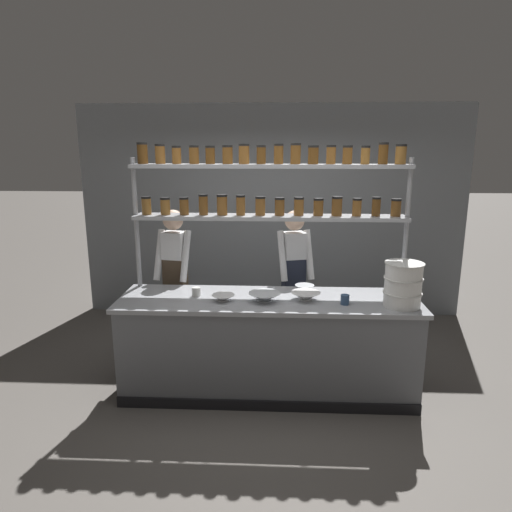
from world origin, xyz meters
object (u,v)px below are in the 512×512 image
(spice_shelf_unit, at_px, (269,193))
(prep_bowl_near_left, at_px, (223,298))
(chef_left, at_px, (175,276))
(prep_bowl_center_front, at_px, (265,297))
(serving_cup_front, at_px, (196,292))
(prep_bowl_center_back, at_px, (306,296))
(chef_center, at_px, (294,276))
(container_stack, at_px, (403,285))
(serving_cup_by_board, at_px, (345,300))
(prep_bowl_near_right, at_px, (305,288))

(spice_shelf_unit, relative_size, prep_bowl_near_left, 12.61)
(chef_left, relative_size, prep_bowl_center_front, 5.74)
(spice_shelf_unit, distance_m, serving_cup_front, 1.15)
(prep_bowl_center_front, distance_m, prep_bowl_center_back, 0.37)
(prep_bowl_center_front, bearing_deg, chef_center, 70.42)
(chef_center, bearing_deg, container_stack, -60.04)
(prep_bowl_center_front, bearing_deg, spice_shelf_unit, 86.37)
(prep_bowl_center_back, xyz_separation_m, serving_cup_by_board, (0.34, -0.10, 0.01))
(spice_shelf_unit, height_order, prep_bowl_near_right, spice_shelf_unit)
(spice_shelf_unit, bearing_deg, prep_bowl_center_front, -93.63)
(spice_shelf_unit, bearing_deg, prep_bowl_near_right, -10.70)
(prep_bowl_center_front, bearing_deg, prep_bowl_near_right, 42.76)
(prep_bowl_near_left, xyz_separation_m, serving_cup_by_board, (1.08, -0.04, 0.02))
(chef_left, bearing_deg, container_stack, -9.21)
(chef_center, height_order, prep_bowl_near_right, chef_center)
(prep_bowl_center_front, bearing_deg, chef_left, 144.51)
(serving_cup_by_board, bearing_deg, prep_bowl_center_front, 176.04)
(prep_bowl_near_left, xyz_separation_m, serving_cup_front, (-0.27, 0.13, 0.01))
(container_stack, relative_size, serving_cup_front, 4.86)
(prep_bowl_center_back, relative_size, serving_cup_front, 3.34)
(chef_center, height_order, serving_cup_front, chef_center)
(spice_shelf_unit, height_order, serving_cup_by_board, spice_shelf_unit)
(chef_left, xyz_separation_m, prep_bowl_near_right, (1.34, -0.34, -0.00))
(chef_left, relative_size, serving_cup_front, 20.50)
(chef_left, distance_m, serving_cup_front, 0.65)
(prep_bowl_center_front, height_order, serving_cup_front, serving_cup_front)
(serving_cup_front, distance_m, serving_cup_by_board, 1.36)
(chef_center, bearing_deg, serving_cup_front, -159.49)
(chef_left, height_order, serving_cup_front, chef_left)
(prep_bowl_near_left, distance_m, serving_cup_by_board, 1.08)
(prep_bowl_center_front, xyz_separation_m, prep_bowl_near_right, (0.38, 0.35, -0.01))
(prep_bowl_near_left, distance_m, prep_bowl_center_front, 0.37)
(prep_bowl_center_front, relative_size, prep_bowl_near_right, 1.55)
(prep_bowl_center_front, xyz_separation_m, prep_bowl_center_back, (0.37, 0.05, -0.00))
(spice_shelf_unit, distance_m, prep_bowl_near_right, 0.97)
(chef_left, bearing_deg, chef_center, 15.69)
(chef_center, distance_m, prep_bowl_center_back, 0.76)
(prep_bowl_center_back, xyz_separation_m, prep_bowl_near_right, (0.01, 0.29, -0.01))
(prep_bowl_near_left, height_order, prep_bowl_center_back, prep_bowl_center_back)
(prep_bowl_center_back, relative_size, prep_bowl_near_right, 1.45)
(container_stack, bearing_deg, prep_bowl_center_front, 176.53)
(spice_shelf_unit, distance_m, chef_left, 1.36)
(chef_left, distance_m, prep_bowl_near_right, 1.38)
(chef_center, distance_m, serving_cup_by_board, 0.95)
(serving_cup_front, bearing_deg, container_stack, -6.09)
(serving_cup_front, bearing_deg, prep_bowl_near_left, -26.14)
(prep_bowl_near_left, relative_size, prep_bowl_near_right, 1.12)
(container_stack, height_order, prep_bowl_near_right, container_stack)
(chef_center, relative_size, prep_bowl_near_right, 8.78)
(chef_left, height_order, chef_center, chef_left)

